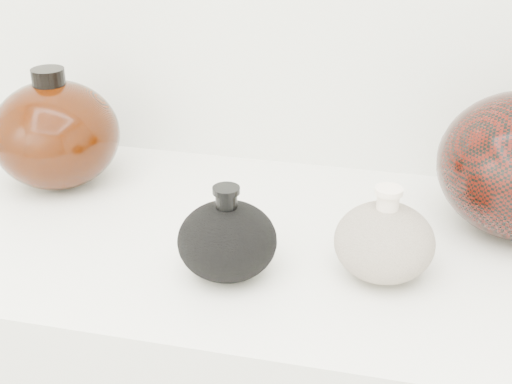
# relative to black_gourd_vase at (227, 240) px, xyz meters

# --- Properties ---
(black_gourd_vase) EXTENTS (0.14, 0.14, 0.12)m
(black_gourd_vase) POSITION_rel_black_gourd_vase_xyz_m (0.00, 0.00, 0.00)
(black_gourd_vase) COLOR black
(black_gourd_vase) RESTS_ON display_counter
(cream_gourd_vase) EXTENTS (0.14, 0.14, 0.12)m
(cream_gourd_vase) POSITION_rel_black_gourd_vase_xyz_m (0.19, 0.04, 0.00)
(cream_gourd_vase) COLOR beige
(cream_gourd_vase) RESTS_ON display_counter
(left_round_pot) EXTENTS (0.23, 0.23, 0.18)m
(left_round_pot) POSITION_rel_black_gourd_vase_xyz_m (-0.32, 0.19, 0.03)
(left_round_pot) COLOR black
(left_round_pot) RESTS_ON display_counter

